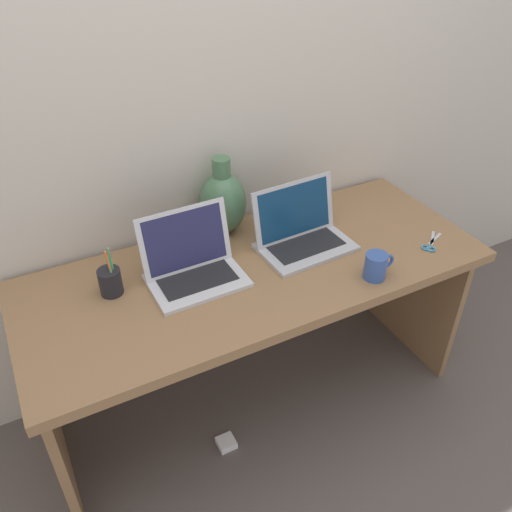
% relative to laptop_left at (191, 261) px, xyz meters
% --- Properties ---
extents(ground_plane, '(6.00, 6.00, 0.00)m').
position_rel_laptop_left_xyz_m(ground_plane, '(0.22, -0.06, -0.78)').
color(ground_plane, '#564C47').
extents(back_wall, '(4.40, 0.04, 2.40)m').
position_rel_laptop_left_xyz_m(back_wall, '(0.22, 0.32, 0.42)').
color(back_wall, beige).
rests_on(back_wall, ground).
extents(desk, '(1.69, 0.67, 0.71)m').
position_rel_laptop_left_xyz_m(desk, '(0.22, -0.06, -0.20)').
color(desk, olive).
rests_on(desk, ground).
extents(laptop_left, '(0.33, 0.24, 0.24)m').
position_rel_laptop_left_xyz_m(laptop_left, '(0.00, 0.00, 0.00)').
color(laptop_left, silver).
rests_on(laptop_left, desk).
extents(laptop_right, '(0.36, 0.25, 0.23)m').
position_rel_laptop_left_xyz_m(laptop_right, '(0.44, -0.00, -0.00)').
color(laptop_right, '#B2B2B7').
rests_on(laptop_right, desk).
extents(green_vase, '(0.18, 0.18, 0.31)m').
position_rel_laptop_left_xyz_m(green_vase, '(0.22, 0.22, 0.07)').
color(green_vase, '#47704C').
rests_on(green_vase, desk).
extents(coffee_mug, '(0.12, 0.08, 0.10)m').
position_rel_laptop_left_xyz_m(coffee_mug, '(0.57, -0.30, -0.02)').
color(coffee_mug, '#335199').
rests_on(coffee_mug, desk).
extents(pen_cup, '(0.08, 0.08, 0.19)m').
position_rel_laptop_left_xyz_m(pen_cup, '(-0.28, 0.04, -0.01)').
color(pen_cup, black).
rests_on(pen_cup, desk).
extents(scissors, '(0.14, 0.11, 0.01)m').
position_rel_laptop_left_xyz_m(scissors, '(0.88, -0.24, -0.06)').
color(scissors, '#B7B7BC').
rests_on(scissors, desk).
extents(power_brick, '(0.07, 0.07, 0.03)m').
position_rel_laptop_left_xyz_m(power_brick, '(0.00, -0.22, -0.76)').
color(power_brick, white).
rests_on(power_brick, ground).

